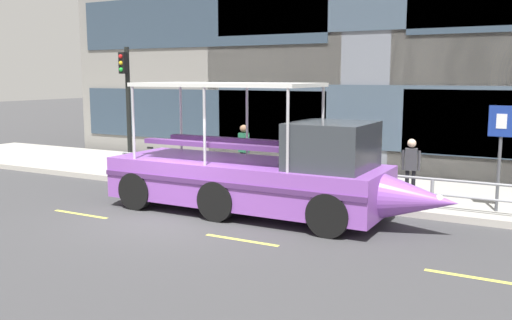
{
  "coord_description": "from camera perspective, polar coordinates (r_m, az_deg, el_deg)",
  "views": [
    {
      "loc": [
        8.3,
        -10.88,
        3.53
      ],
      "look_at": [
        1.21,
        2.12,
        1.3
      ],
      "focal_mm": 39.25,
      "sensor_mm": 36.0,
      "label": 1
    }
  ],
  "objects": [
    {
      "name": "ground_plane",
      "position": [
        14.14,
        -8.48,
        -6.0
      ],
      "size": [
        120.0,
        120.0,
        0.0
      ],
      "primitive_type": "plane",
      "color": "#3D3D3F"
    },
    {
      "name": "sidewalk",
      "position": [
        18.78,
        1.86,
        -2.0
      ],
      "size": [
        32.0,
        4.8,
        0.18
      ],
      "primitive_type": "cube",
      "color": "#A8A59E",
      "rests_on": "ground_plane"
    },
    {
      "name": "curb_edge",
      "position": [
        16.63,
        -2.02,
        -3.38
      ],
      "size": [
        32.0,
        0.18,
        0.18
      ],
      "primitive_type": "cube",
      "color": "#B2ADA3",
      "rests_on": "ground_plane"
    },
    {
      "name": "lane_centreline",
      "position": [
        13.59,
        -10.34,
        -6.63
      ],
      "size": [
        25.8,
        0.12,
        0.01
      ],
      "color": "#DBD64C",
      "rests_on": "ground_plane"
    },
    {
      "name": "curb_guardrail",
      "position": [
        16.12,
        3.14,
        -1.46
      ],
      "size": [
        12.35,
        0.09,
        0.81
      ],
      "color": "gray",
      "rests_on": "sidewalk"
    },
    {
      "name": "traffic_light_pole",
      "position": [
        19.99,
        -13.01,
        6.25
      ],
      "size": [
        0.24,
        0.46,
        4.34
      ],
      "color": "black",
      "rests_on": "sidewalk"
    },
    {
      "name": "parking_sign",
      "position": [
        14.98,
        23.66,
        1.87
      ],
      "size": [
        0.6,
        0.12,
        2.64
      ],
      "color": "#4C4F54",
      "rests_on": "sidewalk"
    },
    {
      "name": "leaned_bicycle",
      "position": [
        19.31,
        -10.21,
        -0.43
      ],
      "size": [
        1.74,
        0.46,
        0.96
      ],
      "color": "black",
      "rests_on": "sidewalk"
    },
    {
      "name": "duck_tour_boat",
      "position": [
        14.21,
        0.78,
        -1.46
      ],
      "size": [
        9.09,
        2.48,
        3.36
      ],
      "color": "purple",
      "rests_on": "ground_plane"
    },
    {
      "name": "pedestrian_near_bow",
      "position": [
        15.58,
        15.51,
        -0.36
      ],
      "size": [
        0.48,
        0.24,
        1.69
      ],
      "color": "black",
      "rests_on": "sidewalk"
    },
    {
      "name": "pedestrian_mid_left",
      "position": [
        16.64,
        5.52,
        0.47
      ],
      "size": [
        0.38,
        0.35,
        1.69
      ],
      "color": "#47423D",
      "rests_on": "sidewalk"
    },
    {
      "name": "pedestrian_mid_right",
      "position": [
        18.27,
        -1.27,
        1.4
      ],
      "size": [
        0.49,
        0.28,
        1.78
      ],
      "color": "black",
      "rests_on": "sidewalk"
    }
  ]
}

